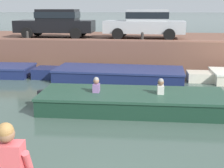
% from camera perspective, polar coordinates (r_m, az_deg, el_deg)
% --- Properties ---
extents(ground_plane, '(400.00, 400.00, 0.00)m').
position_cam_1_polar(ground_plane, '(10.01, 3.84, -4.74)').
color(ground_plane, '#42564C').
extents(far_quay_wall, '(60.00, 6.00, 1.55)m').
position_cam_1_polar(far_quay_wall, '(18.60, 5.57, 6.32)').
color(far_quay_wall, brown).
rests_on(far_quay_wall, ground).
extents(far_wall_coping, '(60.00, 0.24, 0.08)m').
position_cam_1_polar(far_wall_coping, '(15.64, 5.31, 7.91)').
color(far_wall_coping, '#925F4C').
rests_on(far_wall_coping, far_quay_wall).
extents(boat_moored_central_navy, '(6.83, 2.36, 0.54)m').
position_cam_1_polar(boat_moored_central_navy, '(14.01, 0.14, 1.84)').
color(boat_moored_central_navy, navy).
rests_on(boat_moored_central_navy, ground).
extents(motorboat_passing, '(7.12, 2.20, 1.06)m').
position_cam_1_polar(motorboat_passing, '(9.90, 5.42, -3.23)').
color(motorboat_passing, '#193828').
rests_on(motorboat_passing, ground).
extents(car_leftmost_black, '(4.34, 2.05, 1.54)m').
position_cam_1_polar(car_leftmost_black, '(17.92, -10.14, 11.10)').
color(car_leftmost_black, black).
rests_on(car_leftmost_black, far_quay_wall).
extents(car_left_inner_silver, '(4.33, 2.14, 1.54)m').
position_cam_1_polar(car_left_inner_silver, '(17.12, 6.20, 11.11)').
color(car_left_inner_silver, '#B7BABC').
rests_on(car_left_inner_silver, far_quay_wall).
extents(mooring_bollard_west, '(0.15, 0.15, 0.44)m').
position_cam_1_polar(mooring_bollard_west, '(17.01, -15.23, 8.64)').
color(mooring_bollard_west, '#2D2B28').
rests_on(mooring_bollard_west, far_quay_wall).
extents(mooring_bollard_mid, '(0.15, 0.15, 0.44)m').
position_cam_1_polar(mooring_bollard_mid, '(15.75, 5.56, 8.68)').
color(mooring_bollard_mid, '#2D2B28').
rests_on(mooring_bollard_mid, far_quay_wall).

